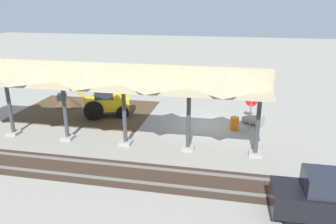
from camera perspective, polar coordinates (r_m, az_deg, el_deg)
ground_plane at (r=22.76m, az=6.90°, el=-2.35°), size 120.00×120.00×0.00m
dirt_work_zone at (r=26.38m, az=-13.94°, el=0.22°), size 10.12×7.00×0.01m
platform_canopy at (r=19.29m, az=-13.24°, el=6.37°), size 20.05×3.20×4.90m
rail_tracks at (r=15.96m, az=4.48°, el=-11.88°), size 60.00×2.58×0.15m
stop_sign at (r=22.00m, az=14.28°, el=1.17°), size 0.76×0.06×2.38m
backhoe at (r=24.49m, az=-10.93°, el=2.11°), size 5.10×2.91×2.82m
dirt_mound at (r=27.99m, az=-17.06°, el=1.00°), size 4.28×4.28×1.79m
concrete_pipe at (r=23.42m, az=14.63°, el=-1.18°), size 1.56×1.34×0.81m
distant_parked_car at (r=14.43m, az=26.37°, el=-13.20°), size 4.23×1.81×1.98m
traffic_barrel at (r=22.13m, az=11.48°, el=-1.99°), size 0.56×0.56×0.90m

